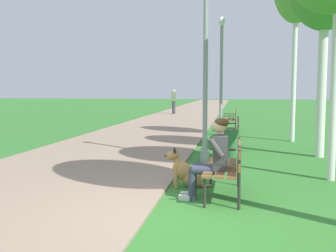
# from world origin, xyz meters

# --- Properties ---
(ground_plane) EXTENTS (120.00, 120.00, 0.00)m
(ground_plane) POSITION_xyz_m (0.00, 0.00, 0.00)
(ground_plane) COLOR #33752D
(paved_path) EXTENTS (4.31, 60.00, 0.04)m
(paved_path) POSITION_xyz_m (-2.50, 24.00, 0.02)
(paved_path) COLOR gray
(paved_path) RESTS_ON ground
(park_bench_near) EXTENTS (0.55, 1.50, 0.85)m
(park_bench_near) POSITION_xyz_m (0.65, 1.23, 0.51)
(park_bench_near) COLOR brown
(park_bench_near) RESTS_ON ground
(park_bench_mid) EXTENTS (0.55, 1.50, 0.85)m
(park_bench_mid) POSITION_xyz_m (0.66, 6.47, 0.51)
(park_bench_mid) COLOR brown
(park_bench_mid) RESTS_ON ground
(park_bench_far) EXTENTS (0.55, 1.50, 0.85)m
(park_bench_far) POSITION_xyz_m (0.58, 11.12, 0.51)
(park_bench_far) COLOR brown
(park_bench_far) RESTS_ON ground
(person_seated_on_near_bench) EXTENTS (0.74, 0.49, 1.25)m
(person_seated_on_near_bench) POSITION_xyz_m (0.45, 0.98, 0.68)
(person_seated_on_near_bench) COLOR #33384C
(person_seated_on_near_bench) RESTS_ON ground
(dog_shepherd) EXTENTS (0.82, 0.37, 0.71)m
(dog_shepherd) POSITION_xyz_m (-0.05, 1.64, 0.26)
(dog_shepherd) COLOR #B27F47
(dog_shepherd) RESTS_ON ground
(lamp_post_near) EXTENTS (0.24, 0.24, 4.65)m
(lamp_post_near) POSITION_xyz_m (0.08, 4.04, 2.40)
(lamp_post_near) COLOR gray
(lamp_post_near) RESTS_ON ground
(lamp_post_mid) EXTENTS (0.24, 0.24, 4.21)m
(lamp_post_mid) POSITION_xyz_m (0.23, 9.24, 2.18)
(lamp_post_mid) COLOR gray
(lamp_post_mid) RESTS_ON ground
(litter_bin) EXTENTS (0.36, 0.36, 0.70)m
(litter_bin) POSITION_xyz_m (0.67, 4.69, 0.35)
(litter_bin) COLOR #2D6638
(litter_bin) RESTS_ON ground
(pedestrian_distant) EXTENTS (0.32, 0.22, 1.65)m
(pedestrian_distant) POSITION_xyz_m (-3.30, 20.67, 0.84)
(pedestrian_distant) COLOR #383842
(pedestrian_distant) RESTS_ON ground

